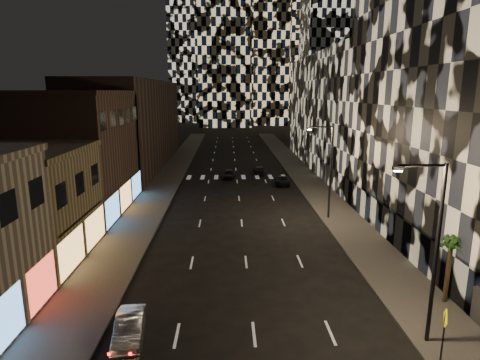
{
  "coord_description": "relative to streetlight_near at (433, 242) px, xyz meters",
  "views": [
    {
      "loc": [
        -1.31,
        -7.54,
        12.33
      ],
      "look_at": [
        -0.42,
        20.94,
        6.0
      ],
      "focal_mm": 30.0,
      "sensor_mm": 36.0,
      "label": 1
    }
  ],
  "objects": [
    {
      "name": "car_silver_parked",
      "position": [
        -14.67,
        0.69,
        -4.71
      ],
      "size": [
        1.79,
        4.03,
        1.29
      ],
      "primitive_type": "imported",
      "rotation": [
        0.0,
        0.0,
        0.11
      ],
      "color": "#A1A1A6",
      "rests_on": "ground"
    },
    {
      "name": "curb_left",
      "position": [
        -16.25,
        40.0,
        -5.28
      ],
      "size": [
        0.2,
        120.0,
        0.15
      ],
      "primitive_type": "cube",
      "color": "#4C4C47",
      "rests_on": "ground"
    },
    {
      "name": "sidewalk_right",
      "position": [
        1.65,
        40.0,
        -5.28
      ],
      "size": [
        4.0,
        120.0,
        0.15
      ],
      "primitive_type": "cube",
      "color": "#47443F",
      "rests_on": "ground"
    },
    {
      "name": "retail_brown",
      "position": [
        -25.35,
        23.5,
        0.65
      ],
      "size": [
        10.0,
        15.0,
        12.0
      ],
      "primitive_type": "cube",
      "color": "#4C342B",
      "rests_on": "ground"
    },
    {
      "name": "retail_filler_left",
      "position": [
        -25.35,
        50.0,
        1.65
      ],
      "size": [
        10.0,
        40.0,
        14.0
      ],
      "primitive_type": "cube",
      "color": "#4C342B",
      "rests_on": "ground"
    },
    {
      "name": "retail_tan",
      "position": [
        -25.35,
        11.0,
        -1.35
      ],
      "size": [
        10.0,
        10.0,
        8.0
      ],
      "primitive_type": "cube",
      "color": "#887851",
      "rests_on": "ground"
    },
    {
      "name": "curb_right",
      "position": [
        -0.45,
        40.0,
        -5.28
      ],
      "size": [
        0.2,
        120.0,
        0.15
      ],
      "primitive_type": "cube",
      "color": "#4C4C47",
      "rests_on": "ground"
    },
    {
      "name": "ped_sign",
      "position": [
        -0.06,
        -1.84,
        -3.28
      ],
      "size": [
        0.41,
        0.88,
        2.81
      ],
      "rotation": [
        0.0,
        0.0,
        -0.4
      ],
      "color": "black",
      "rests_on": "sidewalk_right"
    },
    {
      "name": "midrise_base",
      "position": [
        3.95,
        14.5,
        -3.85
      ],
      "size": [
        0.6,
        25.0,
        3.0
      ],
      "primitive_type": "cube",
      "color": "#383838",
      "rests_on": "ground"
    },
    {
      "name": "midrise_filler_right",
      "position": [
        11.65,
        47.0,
        3.65
      ],
      "size": [
        16.0,
        40.0,
        18.0
      ],
      "primitive_type": "cube",
      "color": "#232326",
      "rests_on": "ground"
    },
    {
      "name": "car_dark_oncoming",
      "position": [
        -4.85,
        42.1,
        -4.77
      ],
      "size": [
        1.67,
        4.03,
        1.16
      ],
      "primitive_type": "imported",
      "rotation": [
        0.0,
        0.0,
        3.15
      ],
      "color": "black",
      "rests_on": "ground"
    },
    {
      "name": "streetlight_near",
      "position": [
        0.0,
        0.0,
        0.0
      ],
      "size": [
        2.55,
        0.25,
        9.0
      ],
      "color": "black",
      "rests_on": "sidewalk_right"
    },
    {
      "name": "car_dark_rightlane",
      "position": [
        -2.31,
        34.75,
        -4.79
      ],
      "size": [
        2.16,
        4.16,
        1.12
      ],
      "primitive_type": "imported",
      "rotation": [
        0.0,
        0.0,
        -0.08
      ],
      "color": "black",
      "rests_on": "ground"
    },
    {
      "name": "palm_tree",
      "position": [
        3.15,
        3.7,
        -1.83
      ],
      "size": [
        2.04,
        2.09,
        4.09
      ],
      "color": "#47331E",
      "rests_on": "sidewalk_right"
    },
    {
      "name": "car_dark_midlane",
      "position": [
        -9.53,
        39.05,
        -4.7
      ],
      "size": [
        1.97,
        3.96,
        1.3
      ],
      "primitive_type": "imported",
      "rotation": [
        0.0,
        0.0,
        -0.12
      ],
      "color": "black",
      "rests_on": "ground"
    },
    {
      "name": "sidewalk_left",
      "position": [
        -18.35,
        40.0,
        -5.28
      ],
      "size": [
        4.0,
        120.0,
        0.15
      ],
      "primitive_type": "cube",
      "color": "#47443F",
      "rests_on": "ground"
    },
    {
      "name": "streetlight_far",
      "position": [
        0.0,
        20.0,
        0.0
      ],
      "size": [
        2.55,
        0.25,
        9.0
      ],
      "color": "black",
      "rests_on": "sidewalk_right"
    }
  ]
}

